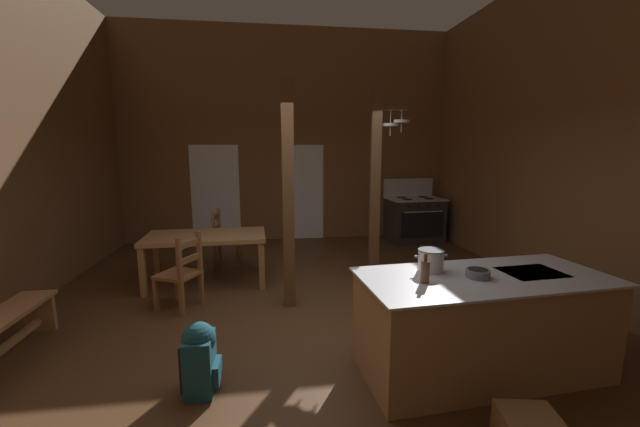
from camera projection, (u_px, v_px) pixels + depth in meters
ground_plane at (311, 329)px, 4.35m from camera, size 7.67×9.27×0.10m
wall_back at (288, 137)px, 8.16m from camera, size 7.67×0.14×4.45m
wall_right at (609, 127)px, 4.44m from camera, size 0.14×9.27×4.45m
glazed_door_back_left at (215, 194)px, 8.08m from camera, size 1.00×0.01×2.05m
glazed_panel_back_right at (304, 192)px, 8.34m from camera, size 0.84×0.01×2.05m
kitchen_island at (481, 324)px, 3.38m from camera, size 2.23×1.12×0.89m
stove_range at (414, 219)px, 8.20m from camera, size 1.19×0.89×1.32m
support_post_with_pot_rack at (377, 181)px, 5.54m from camera, size 0.55×0.27×2.80m
support_post_center at (288, 196)px, 4.65m from camera, size 0.14×0.14×2.80m
dining_table at (206, 240)px, 5.57m from camera, size 1.73×0.96×0.74m
ladderback_chair_near_window at (225, 239)px, 6.54m from camera, size 0.48×0.48×0.95m
ladderback_chair_by_post at (182, 273)px, 4.72m from camera, size 0.59×0.59×0.95m
backpack at (200, 356)px, 3.11m from camera, size 0.31×0.33×0.60m
stockpot_on_counter at (431, 260)px, 3.41m from camera, size 0.30×0.23×0.20m
mixing_bowl_on_counter at (478, 273)px, 3.25m from camera, size 0.20×0.20×0.07m
bottle_tall_on_counter at (425, 271)px, 3.12m from camera, size 0.07×0.07×0.25m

